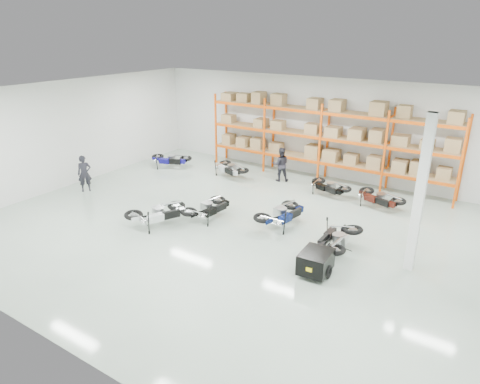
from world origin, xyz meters
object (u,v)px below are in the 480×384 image
Objects in this scene: moto_black_far_left at (208,205)px; person_back at (281,164)px; moto_back_a at (170,157)px; moto_back_b at (230,166)px; trailer at (316,262)px; moto_back_d at (379,195)px; moto_back_c at (329,184)px; moto_touring_right at (337,235)px; moto_blue_centre at (282,211)px; person_left at (84,174)px; moto_silver_left at (158,210)px.

person_back is at bearing -84.91° from moto_black_far_left.
moto_back_b is at bearing -102.50° from moto_back_a.
trailer is at bearing 92.59° from person_back.
moto_back_b is 6.88m from moto_back_d.
person_back is (-2.51, 0.52, 0.28)m from moto_back_c.
moto_back_b is at bearing 148.42° from moto_touring_right.
moto_back_a is 1.16× the size of person_back.
trailer is 0.99× the size of moto_back_d.
moto_touring_right reaches higher than moto_back_d.
moto_back_d reaches higher than moto_back_c.
moto_blue_centre is at bearing 165.36° from moto_back_d.
moto_blue_centre is at bearing -105.20° from moto_back_b.
trailer is at bearing 171.24° from moto_black_far_left.
moto_touring_right is 1.23× the size of person_left.
moto_black_far_left is 1.15× the size of person_back.
moto_black_far_left is 5.35m from moto_back_c.
moto_back_c is 1.05× the size of person_left.
moto_silver_left is 8.34m from moto_back_d.
moto_back_a is 8.06m from moto_back_c.
person_back is at bearing -49.17° from moto_back_b.
moto_blue_centre is at bearing 161.85° from moto_touring_right.
person_back is (1.37, 6.51, 0.19)m from moto_silver_left.
person_back is (6.32, 5.65, 0.00)m from person_left.
moto_black_far_left is at bearing 166.52° from moto_back_c.
moto_silver_left is 1.12× the size of moto_back_d.
moto_blue_centre is 1.21× the size of person_back.
moto_back_b is 6.36m from person_left.
moto_silver_left reaches higher than trailer.
moto_touring_right is 1.13× the size of trailer.
trailer is at bearing -90.11° from moto_touring_right.
moto_back_a reaches higher than moto_back_b.
moto_back_b is 1.07× the size of moto_back_c.
moto_back_b is (-2.01, 4.35, -0.01)m from moto_black_far_left.
moto_silver_left is at bearing 164.38° from moto_back_c.
moto_back_c is at bearing -25.82° from person_left.
moto_touring_right is at bearing -52.22° from person_left.
moto_silver_left is at bearing 58.34° from moto_black_far_left.
moto_silver_left is at bearing -65.84° from person_left.
moto_back_a reaches higher than moto_back_c.
moto_touring_right is at bearing -137.74° from moto_back_c.
moto_blue_centre is at bearing 131.56° from trailer.
person_left is 8.47m from person_back.
person_left is (-0.79, -4.43, 0.22)m from moto_back_a.
moto_back_d is at bearing 138.91° from person_back.
moto_silver_left is 5.93m from trailer.
moto_back_a is at bearing 159.64° from moto_touring_right.
moto_back_a reaches higher than moto_back_d.
person_left and person_back have the same top height.
moto_back_c is at bearing 114.83° from moto_touring_right.
trailer is 5.82m from moto_back_d.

